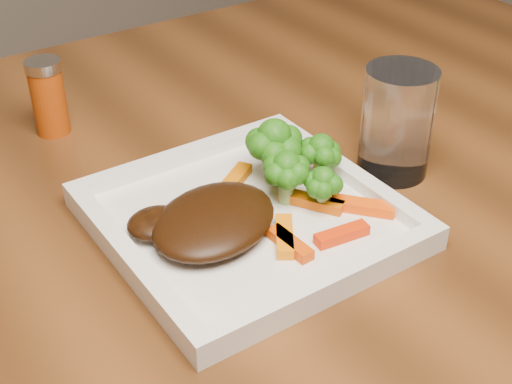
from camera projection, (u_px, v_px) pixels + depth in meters
plate at (248, 221)px, 0.70m from camera, size 0.27×0.27×0.01m
steak at (214, 220)px, 0.66m from camera, size 0.16×0.15×0.03m
broccoli_0 at (274, 152)px, 0.73m from camera, size 0.08×0.08×0.07m
broccoli_1 at (321, 154)px, 0.73m from camera, size 0.05×0.05×0.06m
broccoli_2 at (323, 184)px, 0.69m from camera, size 0.05×0.05×0.06m
broccoli_3 at (286, 175)px, 0.70m from camera, size 0.06×0.06×0.06m
carrot_0 at (342, 234)px, 0.66m from camera, size 0.06×0.02×0.01m
carrot_1 at (363, 206)px, 0.70m from camera, size 0.05×0.06×0.01m
carrot_2 at (290, 243)px, 0.65m from camera, size 0.02×0.05×0.01m
carrot_3 at (303, 158)px, 0.77m from camera, size 0.05×0.03×0.01m
carrot_4 at (234, 180)px, 0.74m from camera, size 0.06×0.04×0.01m
carrot_5 at (315, 202)px, 0.70m from camera, size 0.04×0.06×0.01m
carrot_6 at (287, 184)px, 0.73m from camera, size 0.04×0.05×0.01m
spice_shaker at (48, 97)px, 0.83m from camera, size 0.05×0.05×0.09m
drinking_glass at (397, 122)px, 0.75m from camera, size 0.08×0.08×0.12m
carrot_7 at (285, 236)px, 0.66m from camera, size 0.05×0.06×0.01m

